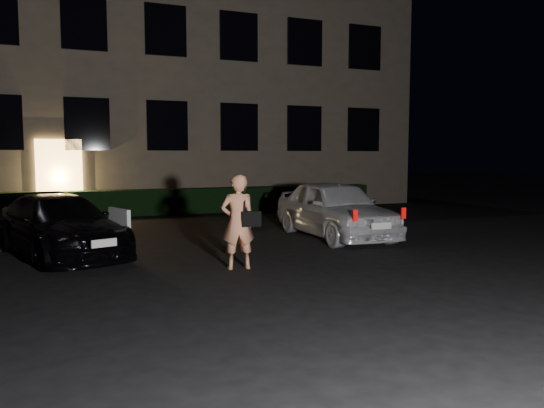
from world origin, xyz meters
name	(u,v)px	position (x,y,z in m)	size (l,w,h in m)	color
ground	(302,282)	(0.00, 0.00, 0.00)	(80.00, 80.00, 0.00)	black
building	(147,57)	(0.00, 14.99, 6.00)	(20.00, 8.11, 12.00)	brown
hedge	(171,201)	(0.00, 10.50, 0.42)	(15.00, 0.70, 0.85)	black
sedan	(60,226)	(-3.52, 3.78, 0.60)	(2.91, 4.45, 1.20)	black
hatch	(335,209)	(2.67, 3.84, 0.70)	(1.68, 4.13, 1.41)	silver
man	(238,222)	(-0.62, 1.29, 0.83)	(0.69, 0.46, 1.66)	#EF956A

